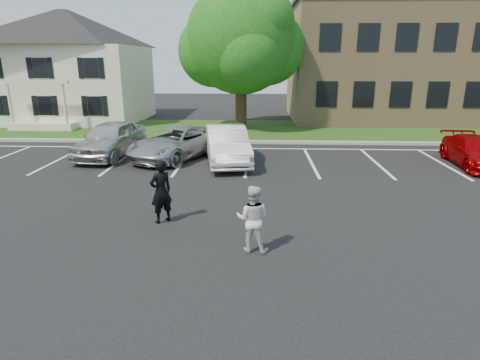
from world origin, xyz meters
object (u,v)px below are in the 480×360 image
Objects in this scene: house at (69,67)px; man_white_shirt at (253,219)px; car_white_sedan at (227,145)px; office_building at (444,62)px; car_silver_minivan at (176,143)px; car_silver_west at (111,139)px; tree at (243,41)px; car_red_compact at (475,152)px; man_black_suit at (161,191)px.

house is 6.50× the size of man_white_shirt.
office_building is at bearing 33.84° from car_white_sedan.
car_silver_minivan is (-17.20, -13.45, -3.46)m from office_building.
car_silver_minivan is (-3.55, 9.10, -0.09)m from man_white_shirt.
office_building is 4.45× the size of car_silver_minivan.
tree is at bearing 60.21° from car_silver_west.
car_red_compact is at bearing -10.66° from car_white_sedan.
car_white_sedan is 1.13× the size of car_red_compact.
car_silver_west reaches higher than car_silver_minivan.
man_white_shirt is at bearing -134.04° from car_red_compact.
man_black_suit is 0.37× the size of car_white_sedan.
car_silver_west is 0.94× the size of car_silver_minivan.
car_silver_west is 1.13× the size of car_red_compact.
tree is 1.86× the size of car_white_sedan.
tree reaches higher than man_white_shirt.
office_building is at bearing 4.28° from house.
car_white_sedan is (5.41, -0.94, -0.03)m from car_silver_west.
tree is 17.73m from man_white_shirt.
office_building reaches higher than car_white_sedan.
car_white_sedan reaches higher than car_red_compact.
office_building is 4.72× the size of car_white_sedan.
car_white_sedan is (-0.33, -8.74, -4.57)m from tree.
man_black_suit is at bearing -55.35° from car_silver_minivan.
man_black_suit is 7.54m from car_silver_minivan.
man_black_suit is at bearing -60.10° from house.
tree reaches higher than car_white_sedan.
man_black_suit is (-1.62, -15.48, -4.47)m from tree.
man_white_shirt reaches higher than car_red_compact.
office_building reaches higher than man_white_shirt.
house is at bearing -175.72° from office_building.
car_silver_minivan is at bearing -179.94° from car_red_compact.
man_white_shirt is (-13.65, -22.55, -3.37)m from office_building.
office_building is 26.62m from man_black_suit.
car_silver_minivan is 2.46m from car_white_sedan.
man_white_shirt is 0.38× the size of car_red_compact.
tree is at bearing 98.05° from car_silver_minivan.
car_silver_minivan is 1.19× the size of car_red_compact.
car_silver_west is 1.00× the size of car_white_sedan.
office_building is 20.81m from car_white_sedan.
house is at bearing 155.36° from car_red_compact.
house is 13.43m from car_silver_west.
car_red_compact is (-4.49, -14.33, -3.55)m from office_building.
car_red_compact is (9.15, 8.22, -0.18)m from man_white_shirt.
car_silver_west is (-20.26, -13.24, -3.35)m from office_building.
tree is 5.03× the size of man_black_suit.
car_white_sedan is at bearing -72.21° from man_white_shirt.
car_silver_west is at bearing -45.01° from man_white_shirt.
car_silver_minivan is (-2.68, -8.01, -4.65)m from tree.
tree is 10.70m from car_silver_west.
car_silver_minivan is at bearing -123.92° from man_black_suit.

